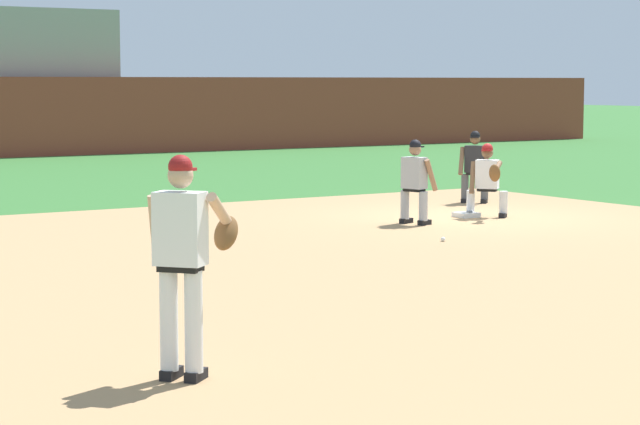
{
  "coord_description": "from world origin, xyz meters",
  "views": [
    {
      "loc": [
        -14.2,
        -17.53,
        2.45
      ],
      "look_at": [
        -6.87,
        -5.91,
        1.0
      ],
      "focal_mm": 70.0,
      "sensor_mm": 36.0,
      "label": 1
    }
  ],
  "objects_px": {
    "baserunner": "(415,178)",
    "umpire": "(475,164)",
    "first_baseman": "(488,177)",
    "first_base_bag": "(466,215)",
    "pitcher": "(184,253)",
    "baseball": "(443,239)"
  },
  "relations": [
    {
      "from": "baseball",
      "to": "pitcher",
      "type": "relative_size",
      "value": 0.04
    },
    {
      "from": "baseball",
      "to": "umpire",
      "type": "xyz_separation_m",
      "value": [
        4.31,
        4.51,
        0.76
      ]
    },
    {
      "from": "baserunner",
      "to": "first_baseman",
      "type": "bearing_deg",
      "value": 5.76
    },
    {
      "from": "pitcher",
      "to": "baseball",
      "type": "bearing_deg",
      "value": 39.12
    },
    {
      "from": "baseball",
      "to": "first_baseman",
      "type": "xyz_separation_m",
      "value": [
        2.78,
        2.28,
        0.69
      ]
    },
    {
      "from": "pitcher",
      "to": "umpire",
      "type": "distance_m",
      "value": 15.6
    },
    {
      "from": "first_base_bag",
      "to": "umpire",
      "type": "height_order",
      "value": "umpire"
    },
    {
      "from": "first_base_bag",
      "to": "pitcher",
      "type": "relative_size",
      "value": 0.2
    },
    {
      "from": "umpire",
      "to": "pitcher",
      "type": "bearing_deg",
      "value": -138.02
    },
    {
      "from": "first_base_bag",
      "to": "umpire",
      "type": "bearing_deg",
      "value": 47.61
    },
    {
      "from": "pitcher",
      "to": "baserunner",
      "type": "height_order",
      "value": "pitcher"
    },
    {
      "from": "first_base_bag",
      "to": "first_baseman",
      "type": "relative_size",
      "value": 0.28
    },
    {
      "from": "baserunner",
      "to": "umpire",
      "type": "height_order",
      "value": "same"
    },
    {
      "from": "baseball",
      "to": "baserunner",
      "type": "xyz_separation_m",
      "value": [
        1.02,
        2.1,
        0.76
      ]
    },
    {
      "from": "first_base_bag",
      "to": "first_baseman",
      "type": "height_order",
      "value": "first_baseman"
    },
    {
      "from": "pitcher",
      "to": "umpire",
      "type": "xyz_separation_m",
      "value": [
        11.6,
        10.44,
        -0.27
      ]
    },
    {
      "from": "baseball",
      "to": "first_base_bag",
      "type": "bearing_deg",
      "value": 45.29
    },
    {
      "from": "baseball",
      "to": "baserunner",
      "type": "distance_m",
      "value": 2.46
    },
    {
      "from": "first_baseman",
      "to": "baseball",
      "type": "bearing_deg",
      "value": -140.61
    },
    {
      "from": "baserunner",
      "to": "umpire",
      "type": "xyz_separation_m",
      "value": [
        3.29,
        2.4,
        0.0
      ]
    },
    {
      "from": "pitcher",
      "to": "first_baseman",
      "type": "xyz_separation_m",
      "value": [
        10.07,
        8.21,
        -0.33
      ]
    },
    {
      "from": "pitcher",
      "to": "first_baseman",
      "type": "distance_m",
      "value": 12.99
    }
  ]
}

